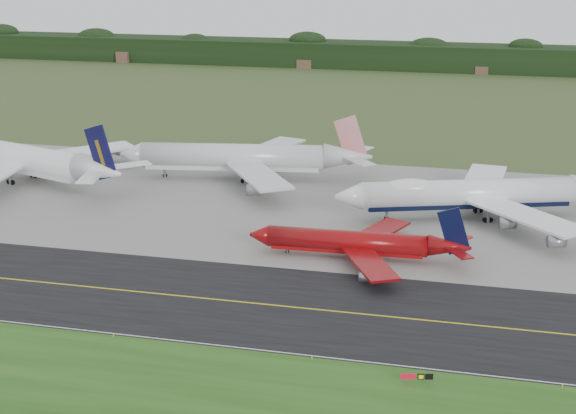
% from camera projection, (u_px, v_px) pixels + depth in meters
% --- Properties ---
extents(ground, '(600.00, 600.00, 0.00)m').
position_uv_depth(ground, '(324.00, 300.00, 134.59)').
color(ground, '#364922').
rests_on(ground, ground).
extents(grass_verge, '(400.00, 30.00, 0.01)m').
position_uv_depth(grass_verge, '(274.00, 412.00, 102.16)').
color(grass_verge, '#204D16').
rests_on(grass_verge, ground).
extents(taxiway, '(400.00, 32.00, 0.02)m').
position_uv_depth(taxiway, '(320.00, 310.00, 130.88)').
color(taxiway, black).
rests_on(taxiway, ground).
extents(apron, '(400.00, 78.00, 0.01)m').
position_uv_depth(apron, '(366.00, 208.00, 181.84)').
color(apron, gray).
rests_on(apron, ground).
extents(taxiway_centreline, '(400.00, 0.40, 0.00)m').
position_uv_depth(taxiway_centreline, '(320.00, 310.00, 130.88)').
color(taxiway_centreline, gold).
rests_on(taxiway_centreline, taxiway).
extents(taxiway_edge_line, '(400.00, 0.25, 0.00)m').
position_uv_depth(taxiway_edge_line, '(300.00, 354.00, 116.52)').
color(taxiway_edge_line, silver).
rests_on(taxiway_edge_line, taxiway).
extents(horizon_treeline, '(700.00, 25.00, 12.00)m').
position_uv_depth(horizon_treeline, '(429.00, 58.00, 386.52)').
color(horizon_treeline, black).
rests_on(horizon_treeline, ground).
extents(jet_ba_747, '(63.24, 51.01, 16.34)m').
position_uv_depth(jet_ba_747, '(478.00, 193.00, 173.78)').
color(jet_ba_747, white).
rests_on(jet_ba_747, ground).
extents(jet_red_737, '(42.18, 34.46, 11.41)m').
position_uv_depth(jet_red_737, '(359.00, 243.00, 151.53)').
color(jet_red_737, maroon).
rests_on(jet_red_737, ground).
extents(jet_navy_gold, '(67.37, 57.11, 17.83)m').
position_uv_depth(jet_navy_gold, '(20.00, 158.00, 201.34)').
color(jet_navy_gold, white).
rests_on(jet_navy_gold, ground).
extents(jet_star_tail, '(64.47, 53.39, 17.02)m').
position_uv_depth(jet_star_tail, '(246.00, 158.00, 202.86)').
color(jet_star_tail, silver).
rests_on(jet_star_tail, ground).
extents(taxiway_sign, '(4.33, 1.03, 1.46)m').
position_uv_depth(taxiway_sign, '(417.00, 377.00, 108.51)').
color(taxiway_sign, slate).
rests_on(taxiway_sign, ground).
extents(edge_marker_left, '(0.16, 0.16, 0.50)m').
position_uv_depth(edge_marker_left, '(113.00, 335.00, 121.72)').
color(edge_marker_left, yellow).
rests_on(edge_marker_left, ground).
extents(edge_marker_center, '(0.16, 0.16, 0.50)m').
position_uv_depth(edge_marker_center, '(312.00, 358.00, 115.09)').
color(edge_marker_center, yellow).
rests_on(edge_marker_center, ground).
extents(edge_marker_right, '(0.16, 0.16, 0.50)m').
position_uv_depth(edge_marker_right, '(562.00, 386.00, 107.68)').
color(edge_marker_right, yellow).
rests_on(edge_marker_right, ground).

